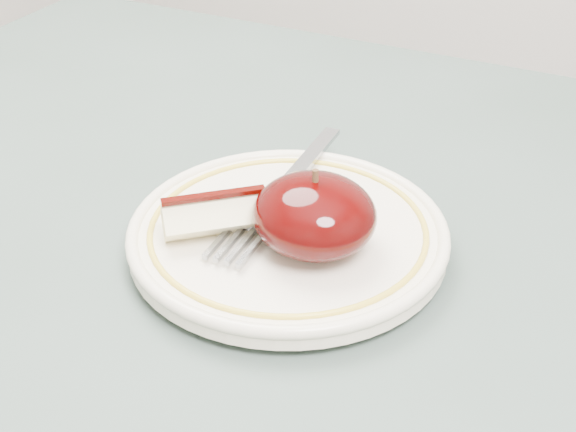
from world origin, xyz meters
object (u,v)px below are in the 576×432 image
at_px(table, 198,379).
at_px(plate, 288,233).
at_px(apple_half, 315,215).
at_px(fork, 281,192).

relative_size(table, plate, 4.14).
bearing_deg(apple_half, fork, 136.35).
xyz_separation_m(apple_half, fork, (-0.05, 0.04, -0.02)).
distance_m(table, apple_half, 0.15).
bearing_deg(fork, plate, -148.88).
bearing_deg(fork, apple_half, -136.51).
height_order(apple_half, fork, apple_half).
xyz_separation_m(plate, apple_half, (0.02, -0.01, 0.03)).
distance_m(table, plate, 0.12).
relative_size(plate, fork, 1.10).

